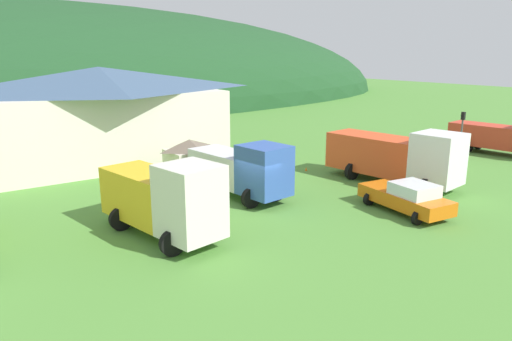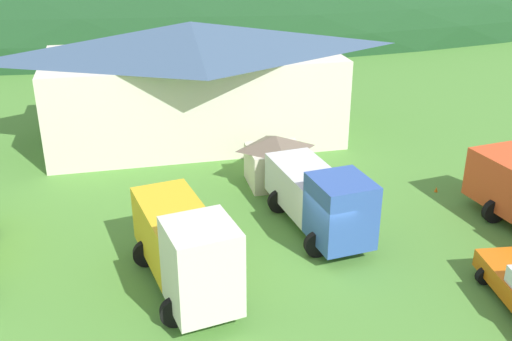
% 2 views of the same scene
% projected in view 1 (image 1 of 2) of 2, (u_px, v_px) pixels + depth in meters
% --- Properties ---
extents(ground_plane, '(200.00, 200.00, 0.00)m').
position_uv_depth(ground_plane, '(252.00, 209.00, 24.73)').
color(ground_plane, '#518C38').
extents(forested_hill_backdrop, '(143.68, 60.00, 31.66)m').
position_uv_depth(forested_hill_backdrop, '(27.00, 104.00, 74.42)').
color(forested_hill_backdrop, '#1E4723').
rests_on(forested_hill_backdrop, ground).
extents(depot_building, '(18.23, 8.96, 7.04)m').
position_uv_depth(depot_building, '(102.00, 114.00, 34.27)').
color(depot_building, silver).
rests_on(depot_building, ground).
extents(play_shed_cream, '(2.96, 2.71, 2.61)m').
position_uv_depth(play_shed_cream, '(190.00, 159.00, 30.39)').
color(play_shed_cream, beige).
rests_on(play_shed_cream, ground).
extents(heavy_rig_striped, '(3.72, 7.04, 3.63)m').
position_uv_depth(heavy_rig_striped, '(165.00, 198.00, 20.59)').
color(heavy_rig_striped, silver).
rests_on(heavy_rig_striped, ground).
extents(box_truck_blue, '(3.48, 7.06, 3.26)m').
position_uv_depth(box_truck_blue, '(243.00, 169.00, 26.47)').
color(box_truck_blue, '#3356AD').
rests_on(box_truck_blue, ground).
extents(heavy_rig_white, '(3.98, 8.71, 3.55)m').
position_uv_depth(heavy_rig_white, '(397.00, 155.00, 29.06)').
color(heavy_rig_white, white).
rests_on(heavy_rig_white, ground).
extents(light_truck_cream, '(3.25, 5.52, 2.33)m').
position_uv_depth(light_truck_cream, '(414.00, 146.00, 35.35)').
color(light_truck_cream, beige).
rests_on(light_truck_cream, ground).
extents(tow_truck_silver, '(3.69, 8.25, 3.29)m').
position_uv_depth(tow_truck_silver, '(510.00, 135.00, 37.14)').
color(tow_truck_silver, silver).
rests_on(tow_truck_silver, ground).
extents(service_pickup_orange, '(2.76, 5.19, 1.66)m').
position_uv_depth(service_pickup_orange, '(407.00, 197.00, 24.08)').
color(service_pickup_orange, orange).
rests_on(service_pickup_orange, ground).
extents(traffic_light_east, '(0.20, 0.32, 3.97)m').
position_uv_depth(traffic_light_east, '(461.00, 133.00, 33.29)').
color(traffic_light_east, '#4C4C51').
rests_on(traffic_light_east, ground).
extents(traffic_cone_near_pickup, '(0.36, 0.36, 0.47)m').
position_uv_depth(traffic_cone_near_pickup, '(247.00, 206.00, 25.23)').
color(traffic_cone_near_pickup, orange).
rests_on(traffic_cone_near_pickup, ground).
extents(traffic_cone_mid_row, '(0.36, 0.36, 0.51)m').
position_uv_depth(traffic_cone_mid_row, '(306.00, 171.00, 32.76)').
color(traffic_cone_mid_row, orange).
rests_on(traffic_cone_mid_row, ground).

